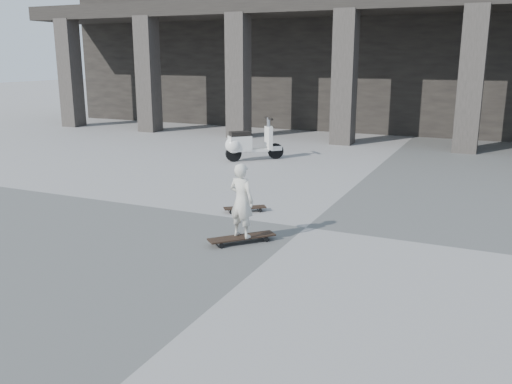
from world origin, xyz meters
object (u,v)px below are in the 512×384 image
at_px(scooter, 245,144).
at_px(child, 242,200).
at_px(longboard, 242,238).
at_px(skateboard_spare, 245,208).

bearing_deg(scooter, child, -108.73).
relative_size(longboard, child, 0.82).
xyz_separation_m(child, scooter, (-2.71, 5.79, -0.20)).
distance_m(longboard, skateboard_spare, 1.62).
xyz_separation_m(longboard, child, (0.00, 0.00, 0.56)).
relative_size(child, scooter, 0.87).
xyz_separation_m(skateboard_spare, child, (0.66, -1.48, 0.57)).
bearing_deg(skateboard_spare, scooter, 79.21).
bearing_deg(child, skateboard_spare, -55.07).
bearing_deg(scooter, skateboard_spare, -108.31).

